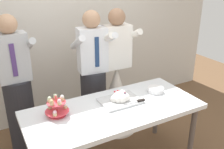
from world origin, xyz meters
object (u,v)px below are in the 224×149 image
at_px(dessert_table, 114,114).
at_px(person_groom, 93,84).
at_px(main_cake_tray, 120,98).
at_px(person_bride, 116,90).
at_px(cupcake_stand, 57,107).
at_px(plate_stack, 155,90).
at_px(person_guest, 18,94).

relative_size(dessert_table, person_groom, 1.08).
bearing_deg(person_groom, main_cake_tray, -86.67).
relative_size(person_groom, person_bride, 1.00).
bearing_deg(person_groom, cupcake_stand, -138.87).
bearing_deg(dessert_table, cupcake_stand, 166.04).
xyz_separation_m(plate_stack, person_guest, (-1.39, 0.76, -0.06)).
xyz_separation_m(dessert_table, person_guest, (-0.80, 0.85, 0.05)).
bearing_deg(person_guest, person_groom, -10.15).
distance_m(dessert_table, cupcake_stand, 0.59).
relative_size(dessert_table, main_cake_tray, 4.13).
distance_m(dessert_table, person_groom, 0.70).
bearing_deg(person_bride, main_cake_tray, -115.83).
bearing_deg(person_bride, person_guest, 172.15).
relative_size(person_bride, person_guest, 1.00).
bearing_deg(person_guest, person_bride, -7.85).
xyz_separation_m(plate_stack, person_groom, (-0.51, 0.60, -0.06)).
xyz_separation_m(dessert_table, person_bride, (0.41, 0.68, -0.12)).
relative_size(plate_stack, person_guest, 0.11).
distance_m(cupcake_stand, person_guest, 0.76).
xyz_separation_m(cupcake_stand, person_bride, (0.96, 0.54, -0.28)).
xyz_separation_m(cupcake_stand, main_cake_tray, (0.67, -0.06, -0.05)).
bearing_deg(person_groom, person_bride, -1.54).
distance_m(cupcake_stand, person_bride, 1.14).
height_order(dessert_table, person_groom, person_groom).
relative_size(plate_stack, person_groom, 0.11).
relative_size(cupcake_stand, person_guest, 0.14).
bearing_deg(cupcake_stand, dessert_table, -13.96).
bearing_deg(person_guest, cupcake_stand, -70.72).
relative_size(main_cake_tray, plate_stack, 2.33).
distance_m(cupcake_stand, main_cake_tray, 0.67).
relative_size(main_cake_tray, person_bride, 0.26).
distance_m(dessert_table, person_bride, 0.80).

